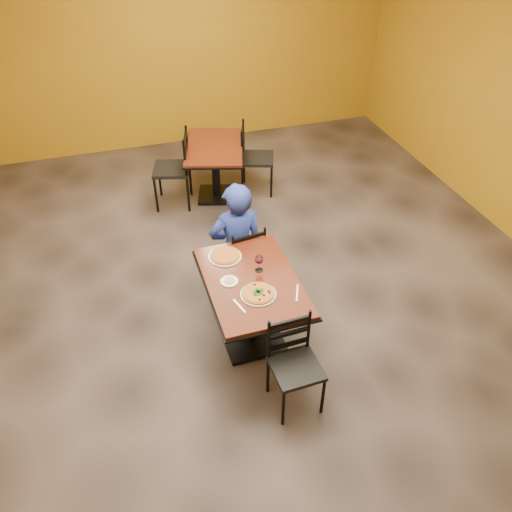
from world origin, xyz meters
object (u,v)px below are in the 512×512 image
object	(u,v)px
chair_second_left	(172,169)
chair_second_right	(257,159)
plate_far	(225,257)
table_main	(252,296)
wine_glass	(259,263)
table_second	(215,160)
pizza_main	(258,293)
diner	(237,233)
plate_main	(258,294)
pizza_far	(225,255)
chair_main_near	(296,368)
chair_main_far	(243,256)
side_plate	(229,281)

from	to	relation	value
chair_second_left	chair_second_right	distance (m)	1.16
plate_far	table_main	bearing A→B (deg)	-70.11
wine_glass	table_second	bearing A→B (deg)	85.16
table_second	chair_second_right	world-z (taller)	chair_second_right
pizza_main	wine_glass	world-z (taller)	wine_glass
diner	wine_glass	world-z (taller)	diner
table_main	plate_main	world-z (taller)	plate_main
plate_far	pizza_far	bearing A→B (deg)	90.00
wine_glass	pizza_main	bearing A→B (deg)	-108.92
chair_second_left	plate_far	bearing A→B (deg)	18.55
chair_main_near	plate_main	distance (m)	0.70
pizza_main	chair_main_far	bearing A→B (deg)	81.91
table_second	diner	size ratio (longest dim) A/B	1.07
chair_main_far	pizza_far	world-z (taller)	chair_main_far
pizza_far	wine_glass	distance (m)	0.38
chair_second_left	plate_main	xyz separation A→B (m)	(0.26, -2.86, 0.25)
chair_main_far	pizza_main	distance (m)	1.03
table_main	pizza_far	size ratio (longest dim) A/B	4.39
plate_main	pizza_far	bearing A→B (deg)	103.05
chair_main_near	wine_glass	bearing A→B (deg)	89.62
table_second	diner	distance (m)	1.73
chair_main_near	chair_second_right	distance (m)	3.55
pizza_far	table_second	bearing A→B (deg)	78.56
table_second	chair_main_near	bearing A→B (deg)	-93.14
chair_main_far	wine_glass	size ratio (longest dim) A/B	4.65
chair_main_far	plate_far	distance (m)	0.57
chair_main_near	diner	size ratio (longest dim) A/B	0.73
pizza_main	table_main	bearing A→B (deg)	88.36
table_main	plate_far	world-z (taller)	plate_far
chair_second_left	pizza_main	xyz separation A→B (m)	(0.26, -2.86, 0.27)
chair_main_far	pizza_far	bearing A→B (deg)	46.00
chair_main_near	pizza_far	xyz separation A→B (m)	(-0.27, 1.19, 0.34)
chair_second_left	plate_main	bearing A→B (deg)	20.66
chair_main_far	table_main	bearing A→B (deg)	72.68
table_second	chair_main_near	size ratio (longest dim) A/B	1.47
table_main	side_plate	xyz separation A→B (m)	(-0.20, 0.04, 0.20)
pizza_main	chair_second_left	bearing A→B (deg)	95.12
chair_second_left	wine_glass	size ratio (longest dim) A/B	5.61
table_second	table_main	bearing A→B (deg)	-96.78
pizza_far	side_plate	size ratio (longest dim) A/B	1.75
chair_second_left	diner	bearing A→B (deg)	28.20
plate_far	chair_main_near	bearing A→B (deg)	-77.28
side_plate	plate_main	bearing A→B (deg)	-51.41
plate_far	pizza_far	distance (m)	0.02
table_main	plate_far	xyz separation A→B (m)	(-0.14, 0.39, 0.20)
table_second	pizza_main	world-z (taller)	pizza_main
plate_main	wine_glass	bearing A→B (deg)	71.08
chair_second_left	plate_far	world-z (taller)	chair_second_left
diner	pizza_far	world-z (taller)	diner
plate_far	pizza_far	xyz separation A→B (m)	(0.00, 0.00, 0.02)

